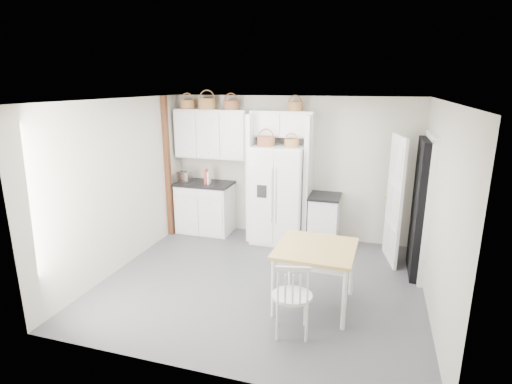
% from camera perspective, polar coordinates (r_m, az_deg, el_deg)
% --- Properties ---
extents(floor, '(4.50, 4.50, 0.00)m').
position_cam_1_polar(floor, '(5.99, 0.78, -12.70)').
color(floor, '#484751').
rests_on(floor, ground).
extents(ceiling, '(4.50, 4.50, 0.00)m').
position_cam_1_polar(ceiling, '(5.30, 0.89, 12.99)').
color(ceiling, white).
rests_on(ceiling, wall_back).
extents(wall_back, '(4.50, 0.00, 4.50)m').
position_cam_1_polar(wall_back, '(7.39, 5.13, 3.42)').
color(wall_back, beige).
rests_on(wall_back, floor).
extents(wall_left, '(0.00, 4.00, 4.00)m').
position_cam_1_polar(wall_left, '(6.48, -18.67, 0.96)').
color(wall_left, beige).
rests_on(wall_left, floor).
extents(wall_right, '(0.00, 4.00, 4.00)m').
position_cam_1_polar(wall_right, '(5.37, 24.61, -2.51)').
color(wall_right, beige).
rests_on(wall_right, floor).
extents(refrigerator, '(0.91, 0.73, 1.76)m').
position_cam_1_polar(refrigerator, '(7.18, 3.29, -0.34)').
color(refrigerator, white).
rests_on(refrigerator, floor).
extents(base_cab_left, '(1.02, 0.64, 0.94)m').
position_cam_1_polar(base_cab_left, '(7.81, -7.21, -2.28)').
color(base_cab_left, silver).
rests_on(base_cab_left, floor).
extents(base_cab_right, '(0.50, 0.60, 0.87)m').
position_cam_1_polar(base_cab_right, '(7.24, 9.67, -4.11)').
color(base_cab_right, silver).
rests_on(base_cab_right, floor).
extents(dining_table, '(1.01, 1.01, 0.81)m').
position_cam_1_polar(dining_table, '(5.31, 8.38, -11.83)').
color(dining_table, '#A1813E').
rests_on(dining_table, floor).
extents(windsor_chair, '(0.55, 0.52, 0.95)m').
position_cam_1_polar(windsor_chair, '(4.70, 5.18, -14.56)').
color(windsor_chair, silver).
rests_on(windsor_chair, floor).
extents(counter_left, '(1.06, 0.69, 0.04)m').
position_cam_1_polar(counter_left, '(7.68, -7.33, 1.23)').
color(counter_left, black).
rests_on(counter_left, base_cab_left).
extents(counter_right, '(0.54, 0.64, 0.04)m').
position_cam_1_polar(counter_right, '(7.10, 9.84, -0.62)').
color(counter_right, black).
rests_on(counter_right, base_cab_right).
extents(toaster, '(0.32, 0.21, 0.20)m').
position_cam_1_polar(toaster, '(7.73, -10.28, 2.14)').
color(toaster, silver).
rests_on(toaster, counter_left).
extents(cookbook_red, '(0.08, 0.18, 0.27)m').
position_cam_1_polar(cookbook_red, '(7.55, -7.16, 2.20)').
color(cookbook_red, '#AF2D2C').
rests_on(cookbook_red, counter_left).
extents(cookbook_cream, '(0.05, 0.16, 0.24)m').
position_cam_1_polar(cookbook_cream, '(7.53, -6.75, 2.06)').
color(cookbook_cream, silver).
rests_on(cookbook_cream, counter_left).
extents(basket_upper_a, '(0.29, 0.29, 0.16)m').
position_cam_1_polar(basket_upper_a, '(7.73, -9.75, 12.24)').
color(basket_upper_a, brown).
rests_on(basket_upper_a, upper_cabinet).
extents(basket_upper_b, '(0.34, 0.34, 0.20)m').
position_cam_1_polar(basket_upper_b, '(7.57, -6.98, 12.42)').
color(basket_upper_b, brown).
rests_on(basket_upper_b, upper_cabinet).
extents(basket_upper_c, '(0.29, 0.29, 0.17)m').
position_cam_1_polar(basket_upper_c, '(7.39, -3.57, 12.31)').
color(basket_upper_c, brown).
rests_on(basket_upper_c, upper_cabinet).
extents(basket_bridge_b, '(0.26, 0.26, 0.15)m').
position_cam_1_polar(basket_bridge_b, '(7.07, 5.60, 12.07)').
color(basket_bridge_b, brown).
rests_on(basket_bridge_b, bridge_cabinet).
extents(basket_fridge_a, '(0.30, 0.30, 0.16)m').
position_cam_1_polar(basket_fridge_a, '(6.95, 1.43, 7.25)').
color(basket_fridge_a, brown).
rests_on(basket_fridge_a, refrigerator).
extents(basket_fridge_b, '(0.24, 0.24, 0.13)m').
position_cam_1_polar(basket_fridge_b, '(6.84, 5.10, 6.94)').
color(basket_fridge_b, brown).
rests_on(basket_fridge_b, refrigerator).
extents(upper_cabinet, '(1.40, 0.34, 0.90)m').
position_cam_1_polar(upper_cabinet, '(7.58, -6.31, 8.28)').
color(upper_cabinet, silver).
rests_on(upper_cabinet, wall_back).
extents(bridge_cabinet, '(1.12, 0.34, 0.45)m').
position_cam_1_polar(bridge_cabinet, '(7.14, 3.81, 9.72)').
color(bridge_cabinet, silver).
rests_on(bridge_cabinet, wall_back).
extents(fridge_panel_left, '(0.08, 0.60, 2.30)m').
position_cam_1_polar(fridge_panel_left, '(7.30, -0.46, 2.12)').
color(fridge_panel_left, silver).
rests_on(fridge_panel_left, floor).
extents(fridge_panel_right, '(0.08, 0.60, 2.30)m').
position_cam_1_polar(fridge_panel_right, '(7.08, 7.46, 1.56)').
color(fridge_panel_right, silver).
rests_on(fridge_panel_right, floor).
extents(trim_post, '(0.09, 0.09, 2.60)m').
position_cam_1_polar(trim_post, '(7.56, -12.50, 3.37)').
color(trim_post, '#3A1C0E').
rests_on(trim_post, floor).
extents(doorway_void, '(0.18, 0.85, 2.05)m').
position_cam_1_polar(doorway_void, '(6.38, 22.46, -2.17)').
color(doorway_void, black).
rests_on(doorway_void, floor).
extents(door_slab, '(0.21, 0.79, 2.05)m').
position_cam_1_polar(door_slab, '(6.68, 19.15, -1.11)').
color(door_slab, white).
rests_on(door_slab, floor).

